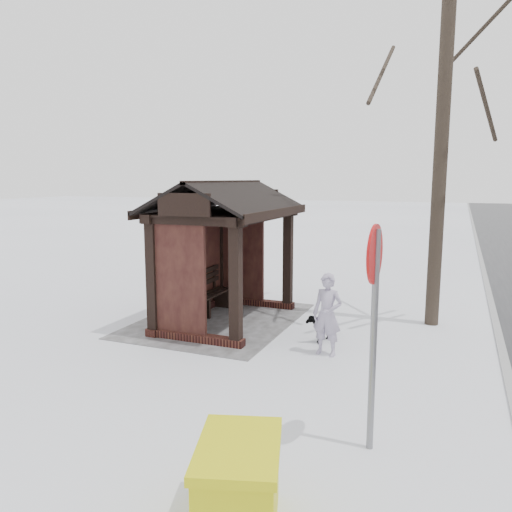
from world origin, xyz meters
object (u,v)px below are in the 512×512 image
at_px(bus_shelter, 220,224).
at_px(tree_near, 448,24).
at_px(pedestrian, 327,315).
at_px(grit_bin, 239,486).
at_px(road_sign, 374,292).
at_px(dog, 322,327).

distance_m(bus_shelter, tree_near, 6.10).
relative_size(pedestrian, grit_bin, 1.20).
distance_m(bus_shelter, grit_bin, 6.93).
height_order(grit_bin, road_sign, road_sign).
distance_m(grit_bin, road_sign, 2.49).
height_order(tree_near, pedestrian, tree_near).
height_order(pedestrian, grit_bin, pedestrian).
relative_size(bus_shelter, pedestrian, 2.43).
xyz_separation_m(dog, grit_bin, (5.43, 0.68, 0.14)).
relative_size(pedestrian, dog, 2.23).
bearing_deg(pedestrian, road_sign, -57.99).
distance_m(bus_shelter, dog, 3.12).
bearing_deg(bus_shelter, pedestrian, 65.67).
distance_m(dog, grit_bin, 5.47).
height_order(tree_near, dog, tree_near).
distance_m(bus_shelter, pedestrian, 3.31).
height_order(bus_shelter, tree_near, tree_near).
relative_size(tree_near, pedestrian, 6.09).
xyz_separation_m(bus_shelter, dog, (0.51, 2.43, -1.88)).
relative_size(bus_shelter, tree_near, 0.40).
bearing_deg(road_sign, tree_near, 179.86).
bearing_deg(bus_shelter, dog, 78.24).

